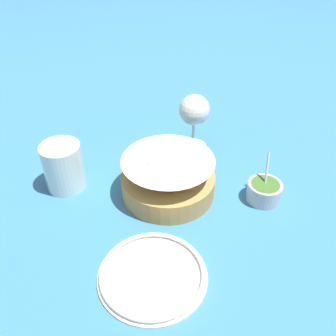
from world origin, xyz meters
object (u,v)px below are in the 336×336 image
object	(u,v)px
food_basket	(168,179)
beer_mug	(64,167)
side_plate	(153,274)
wine_glass	(194,112)
sauce_cup	(264,191)

from	to	relation	value
food_basket	beer_mug	xyz separation A→B (m)	(-0.01, 0.23, 0.01)
beer_mug	side_plate	world-z (taller)	beer_mug
side_plate	food_basket	bearing A→B (deg)	1.61
food_basket	beer_mug	size ratio (longest dim) A/B	1.58
beer_mug	side_plate	distance (m)	0.32
food_basket	wine_glass	bearing A→B (deg)	-10.61
sauce_cup	beer_mug	distance (m)	0.44
beer_mug	side_plate	bearing A→B (deg)	-132.43
beer_mug	side_plate	xyz separation A→B (m)	(-0.22, -0.24, -0.04)
food_basket	side_plate	distance (m)	0.23
sauce_cup	side_plate	world-z (taller)	sauce_cup
food_basket	sauce_cup	world-z (taller)	sauce_cup
wine_glass	side_plate	xyz separation A→B (m)	(-0.41, 0.03, -0.09)
wine_glass	beer_mug	size ratio (longest dim) A/B	1.13
food_basket	side_plate	bearing A→B (deg)	-178.39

